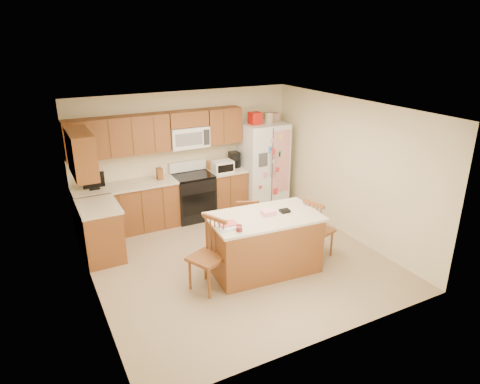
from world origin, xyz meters
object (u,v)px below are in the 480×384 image
refrigerator (263,164)px  windsor_chair_right (317,230)px  island (264,243)px  windsor_chair_left (208,257)px  windsor_chair_back (247,225)px  stove (193,196)px

refrigerator → windsor_chair_right: refrigerator is taller
island → windsor_chair_right: 1.00m
windsor_chair_left → windsor_chair_right: size_ratio=1.07×
windsor_chair_back → windsor_chair_right: 1.20m
island → refrigerator: bearing=60.1°
island → windsor_chair_right: size_ratio=1.74×
stove → island: (0.23, -2.39, -0.01)m
refrigerator → windsor_chair_right: 2.43m
island → windsor_chair_left: size_ratio=1.63×
refrigerator → island: 2.72m
stove → windsor_chair_left: 2.58m
refrigerator → island: refrigerator is taller
stove → windsor_chair_back: stove is taller
windsor_chair_left → windsor_chair_back: size_ratio=1.16×
refrigerator → windsor_chair_back: size_ratio=2.18×
stove → refrigerator: refrigerator is taller
stove → windsor_chair_left: stove is taller
windsor_chair_right → windsor_chair_left: bearing=-178.7°
stove → windsor_chair_left: bearing=-106.9°
refrigerator → windsor_chair_right: (-0.33, -2.37, -0.44)m
stove → island: 2.40m
windsor_chair_left → windsor_chair_back: (1.08, 0.83, -0.07)m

